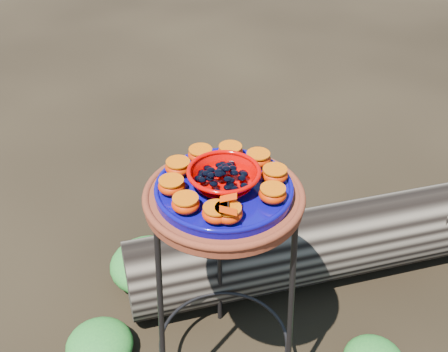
{
  "coord_description": "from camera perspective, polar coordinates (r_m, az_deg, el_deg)",
  "views": [
    {
      "loc": [
        -0.07,
        -1.13,
        1.6
      ],
      "look_at": [
        0.0,
        0.0,
        0.79
      ],
      "focal_mm": 45.0,
      "sensor_mm": 36.0,
      "label": 1
    }
  ],
  "objects": [
    {
      "name": "orange_half_4",
      "position": [
        1.5,
        0.65,
        2.48
      ],
      "size": [
        0.07,
        0.07,
        0.04
      ],
      "primitive_type": "ellipsoid",
      "color": "#B80900",
      "rests_on": "cobalt_plate"
    },
    {
      "name": "red_bowl",
      "position": [
        1.39,
        -0.01,
        -0.25
      ],
      "size": [
        0.17,
        0.17,
        0.05
      ],
      "primitive_type": null,
      "color": "#C00200",
      "rests_on": "cobalt_plate"
    },
    {
      "name": "orange_half_7",
      "position": [
        1.38,
        -5.34,
        -1.0
      ],
      "size": [
        0.07,
        0.07,
        0.04
      ],
      "primitive_type": "ellipsoid",
      "color": "#B80900",
      "rests_on": "cobalt_plate"
    },
    {
      "name": "orange_half_3",
      "position": [
        1.48,
        3.49,
        1.73
      ],
      "size": [
        0.07,
        0.07,
        0.04
      ],
      "primitive_type": "ellipsoid",
      "color": "#B80900",
      "rests_on": "cobalt_plate"
    },
    {
      "name": "foliage_left",
      "position": [
        1.99,
        -12.54,
        -16.36
      ],
      "size": [
        0.22,
        0.22,
        0.11
      ],
      "primitive_type": "ellipsoid",
      "color": "#1D5E20",
      "rests_on": "ground"
    },
    {
      "name": "orange_half_6",
      "position": [
        1.45,
        -4.68,
        0.89
      ],
      "size": [
        0.07,
        0.07,
        0.04
      ],
      "primitive_type": "ellipsoid",
      "color": "#B80900",
      "rests_on": "cobalt_plate"
    },
    {
      "name": "plant_stand",
      "position": [
        1.68,
        -0.01,
        -12.19
      ],
      "size": [
        0.44,
        0.44,
        0.7
      ],
      "primitive_type": null,
      "color": "black",
      "rests_on": "ground"
    },
    {
      "name": "orange_half_8",
      "position": [
        1.33,
        -3.92,
        -2.84
      ],
      "size": [
        0.07,
        0.07,
        0.04
      ],
      "primitive_type": "ellipsoid",
      "color": "#B80900",
      "rests_on": "cobalt_plate"
    },
    {
      "name": "cobalt_plate",
      "position": [
        1.42,
        -0.01,
        -1.42
      ],
      "size": [
        0.35,
        0.35,
        0.02
      ],
      "primitive_type": "cylinder",
      "color": "#0F0B63",
      "rests_on": "terracotta_saucer"
    },
    {
      "name": "orange_half_2",
      "position": [
        1.42,
        5.17,
        0.13
      ],
      "size": [
        0.07,
        0.07,
        0.04
      ],
      "primitive_type": "ellipsoid",
      "color": "#B80900",
      "rests_on": "cobalt_plate"
    },
    {
      "name": "orange_half_0",
      "position": [
        1.29,
        0.44,
        -3.83
      ],
      "size": [
        0.07,
        0.07,
        0.04
      ],
      "primitive_type": "ellipsoid",
      "color": "#B80900",
      "rests_on": "cobalt_plate"
    },
    {
      "name": "orange_half_9",
      "position": [
        1.3,
        -0.79,
        -3.81
      ],
      "size": [
        0.07,
        0.07,
        0.04
      ],
      "primitive_type": "ellipsoid",
      "color": "#B80900",
      "rests_on": "cobalt_plate"
    },
    {
      "name": "butterfly",
      "position": [
        1.28,
        0.44,
        -2.92
      ],
      "size": [
        0.09,
        0.06,
        0.02
      ],
      "primitive_type": null,
      "rotation": [
        0.0,
        0.0,
        -0.08
      ],
      "color": "red",
      "rests_on": "orange_half_0"
    },
    {
      "name": "foliage_back",
      "position": [
        2.19,
        -7.7,
        -8.81
      ],
      "size": [
        0.29,
        0.29,
        0.15
      ],
      "primitive_type": "ellipsoid",
      "color": "#1D5E20",
      "rests_on": "ground"
    },
    {
      "name": "terracotta_saucer",
      "position": [
        1.43,
        -0.01,
        -2.31
      ],
      "size": [
        0.41,
        0.41,
        0.03
      ],
      "primitive_type": "cylinder",
      "color": "#5B2013",
      "rests_on": "plant_stand"
    },
    {
      "name": "orange_half_1",
      "position": [
        1.36,
        4.97,
        -1.84
      ],
      "size": [
        0.07,
        0.07,
        0.04
      ],
      "primitive_type": "ellipsoid",
      "color": "#B80900",
      "rests_on": "cobalt_plate"
    },
    {
      "name": "glass_gems",
      "position": [
        1.37,
        -0.01,
        0.96
      ],
      "size": [
        0.14,
        0.14,
        0.02
      ],
      "primitive_type": null,
      "color": "black",
      "rests_on": "red_bowl"
    },
    {
      "name": "driftwood_log",
      "position": [
        2.19,
        10.42,
        -6.65
      ],
      "size": [
        1.58,
        0.7,
        0.29
      ],
      "primitive_type": null,
      "rotation": [
        0.0,
        0.0,
        0.21
      ],
      "color": "black",
      "rests_on": "ground"
    },
    {
      "name": "orange_half_5",
      "position": [
        1.49,
        -2.4,
        2.17
      ],
      "size": [
        0.07,
        0.07,
        0.04
      ],
      "primitive_type": "ellipsoid",
      "color": "#B80900",
      "rests_on": "cobalt_plate"
    }
  ]
}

